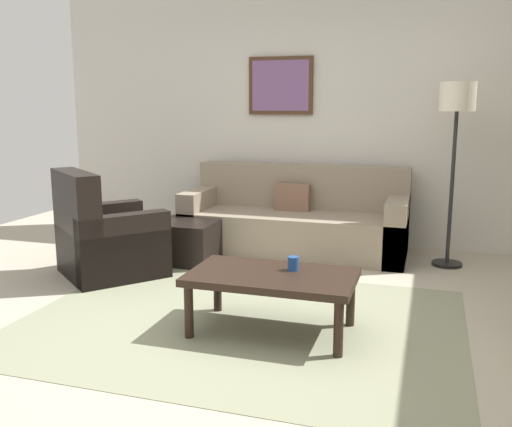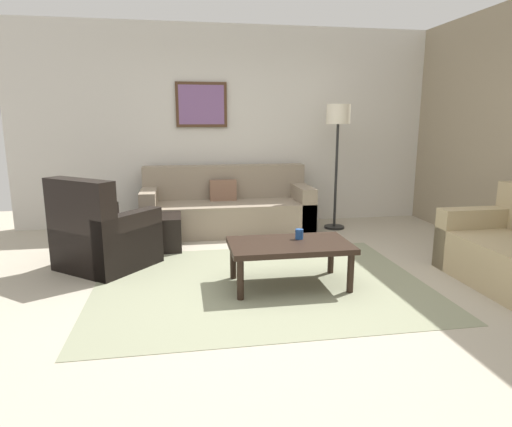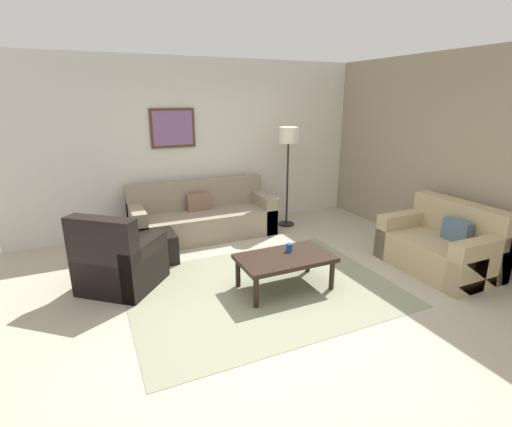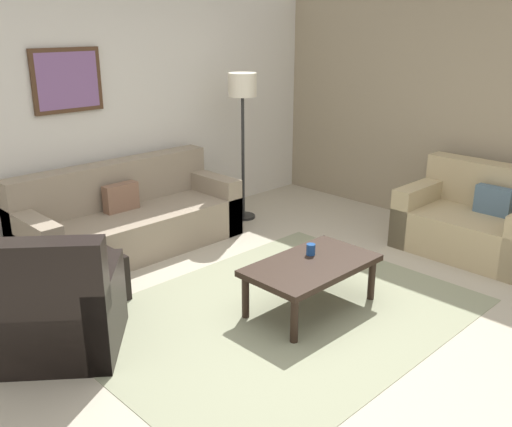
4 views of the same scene
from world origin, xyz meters
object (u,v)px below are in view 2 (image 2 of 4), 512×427
armchair_leather (101,239)px  lamp_standing (338,127)px  couch_main (227,209)px  ottoman (158,232)px  cup (299,234)px  coffee_table (290,248)px  framed_artwork (201,105)px

armchair_leather → lamp_standing: 3.38m
couch_main → ottoman: 1.19m
ottoman → lamp_standing: size_ratio=0.33×
couch_main → ottoman: (-0.91, -0.76, -0.10)m
cup → lamp_standing: lamp_standing is taller
armchair_leather → cup: (1.90, -0.69, 0.15)m
cup → couch_main: bearing=102.6°
ottoman → lamp_standing: bearing=14.1°
coffee_table → couch_main: bearing=99.0°
couch_main → cup: (0.47, -2.09, 0.16)m
coffee_table → framed_artwork: bearing=103.9°
armchair_leather → coffee_table: armchair_leather is taller
framed_artwork → couch_main: bearing=-54.1°
armchair_leather → couch_main: bearing=44.3°
armchair_leather → framed_artwork: (1.14, 1.80, 1.40)m
coffee_table → lamp_standing: (1.16, 2.05, 1.05)m
armchair_leather → ottoman: size_ratio=2.01×
armchair_leather → ottoman: bearing=50.4°
coffee_table → cup: 0.19m
coffee_table → cup: (0.12, 0.11, 0.10)m
coffee_table → lamp_standing: bearing=60.4°
cup → ottoman: bearing=135.9°
ottoman → lamp_standing: lamp_standing is taller
cup → lamp_standing: (1.04, 1.94, 0.95)m
coffee_table → framed_artwork: (-0.64, 2.60, 1.35)m
ottoman → framed_artwork: framed_artwork is taller
armchair_leather → coffee_table: (1.78, -0.80, 0.05)m
ottoman → coffee_table: (1.26, -1.44, 0.16)m
couch_main → ottoman: bearing=-140.0°
ottoman → coffee_table: 1.92m
couch_main → cup: couch_main is taller
couch_main → framed_artwork: bearing=125.9°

